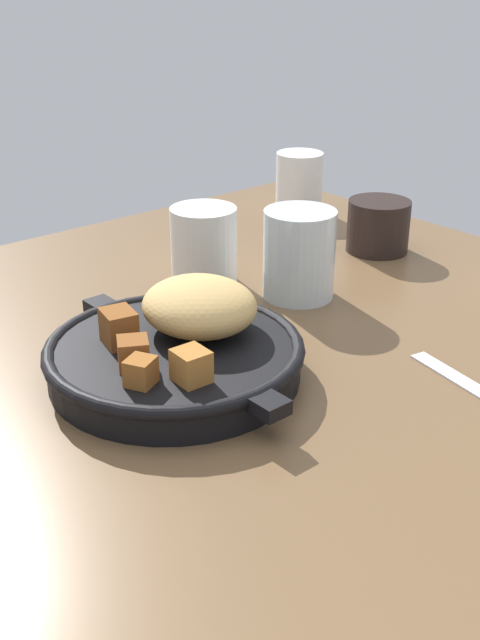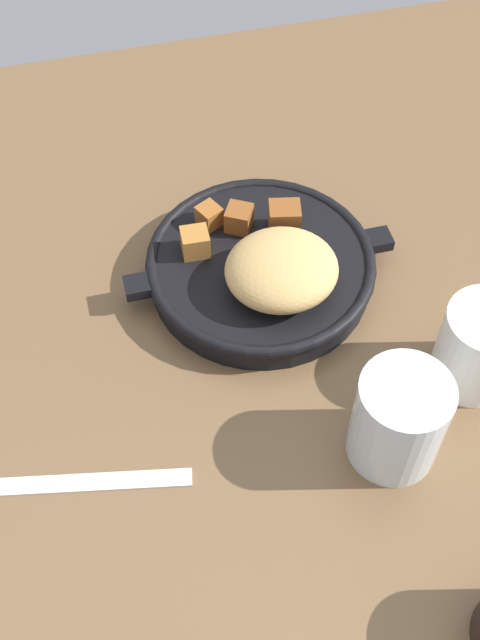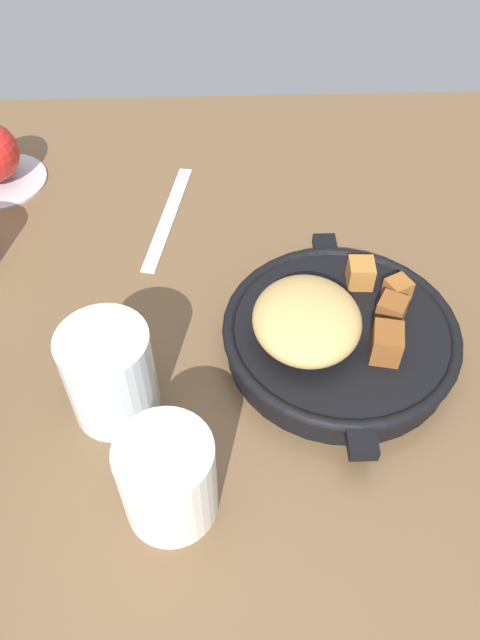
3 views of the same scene
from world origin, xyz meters
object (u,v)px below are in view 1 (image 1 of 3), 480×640
object	(u,v)px
coffee_mug_dark	(378,226)
water_glass_tall	(299,254)
ceramic_mug_white	(204,246)
white_creamer_pitcher	(299,183)
cast_iron_skillet	(179,347)

from	to	relation	value
coffee_mug_dark	water_glass_tall	bearing A→B (deg)	-77.56
ceramic_mug_white	white_creamer_pitcher	distance (cm)	29.50
ceramic_mug_white	coffee_mug_dark	distance (cm)	23.48
cast_iron_skillet	coffee_mug_dark	world-z (taller)	cast_iron_skillet
cast_iron_skillet	coffee_mug_dark	distance (cm)	38.86
ceramic_mug_white	coffee_mug_dark	xyz separation A→B (cm)	(5.72, 22.74, -1.12)
ceramic_mug_white	coffee_mug_dark	bearing A→B (deg)	75.89
ceramic_mug_white	white_creamer_pitcher	world-z (taller)	ceramic_mug_white
water_glass_tall	coffee_mug_dark	size ratio (longest dim) A/B	1.24
water_glass_tall	coffee_mug_dark	distance (cm)	17.93
water_glass_tall	coffee_mug_dark	bearing A→B (deg)	102.44
coffee_mug_dark	ceramic_mug_white	bearing A→B (deg)	-104.11
ceramic_mug_white	white_creamer_pitcher	bearing A→B (deg)	114.78
ceramic_mug_white	water_glass_tall	size ratio (longest dim) A/B	0.91
cast_iron_skillet	white_creamer_pitcher	world-z (taller)	white_creamer_pitcher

